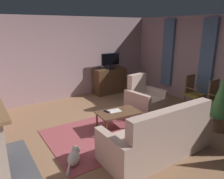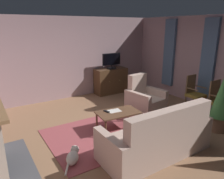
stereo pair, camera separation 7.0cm
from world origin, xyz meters
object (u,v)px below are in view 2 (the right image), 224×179
(armchair_by_fireplace, at_px, (145,101))
(sofa_floral, at_px, (158,139))
(tv_cabinet, at_px, (111,81))
(potted_plant_leafy_by_curtain, at_px, (221,101))
(television, at_px, (112,61))
(folded_newspaper, at_px, (114,111))
(tv_remote, at_px, (107,111))
(side_chair_mid_row, at_px, (218,99))
(cat, at_px, (73,156))
(side_chair_beside_plant, at_px, (194,92))
(coffee_table, at_px, (118,114))

(armchair_by_fireplace, bearing_deg, sofa_floral, -124.14)
(tv_cabinet, bearing_deg, potted_plant_leafy_by_curtain, -82.74)
(armchair_by_fireplace, bearing_deg, television, 85.48)
(potted_plant_leafy_by_curtain, bearing_deg, folded_newspaper, 144.03)
(folded_newspaper, xyz_separation_m, sofa_floral, (0.08, -1.38, -0.11))
(tv_remote, xyz_separation_m, side_chair_mid_row, (2.79, -1.01, 0.08))
(sofa_floral, bearing_deg, television, 70.12)
(tv_cabinet, distance_m, television, 0.77)
(tv_remote, distance_m, potted_plant_leafy_by_curtain, 2.61)
(tv_cabinet, height_order, cat, tv_cabinet)
(armchair_by_fireplace, distance_m, cat, 2.91)
(tv_remote, bearing_deg, sofa_floral, 179.01)
(side_chair_mid_row, relative_size, cat, 1.82)
(tv_remote, xyz_separation_m, armchair_by_fireplace, (1.48, 0.37, -0.12))
(tv_remote, distance_m, armchair_by_fireplace, 1.53)
(television, height_order, cat, television)
(tv_cabinet, bearing_deg, armchair_by_fireplace, -94.41)
(tv_cabinet, xyz_separation_m, cat, (-2.82, -3.22, -0.32))
(side_chair_mid_row, bearing_deg, sofa_floral, -170.53)
(television, xyz_separation_m, folded_newspaper, (-1.45, -2.43, -0.75))
(sofa_floral, distance_m, potted_plant_leafy_by_curtain, 1.92)
(side_chair_beside_plant, bearing_deg, cat, -172.48)
(tv_remote, bearing_deg, tv_cabinet, -45.12)
(television, height_order, potted_plant_leafy_by_curtain, television)
(side_chair_beside_plant, xyz_separation_m, cat, (-3.97, -0.52, -0.42))
(armchair_by_fireplace, xyz_separation_m, side_chair_beside_plant, (1.31, -0.63, 0.20))
(side_chair_mid_row, xyz_separation_m, side_chair_beside_plant, (-0.00, 0.75, -0.00))
(sofa_floral, relative_size, armchair_by_fireplace, 2.06)
(coffee_table, height_order, sofa_floral, sofa_floral)
(coffee_table, distance_m, side_chair_mid_row, 2.71)
(tv_remote, bearing_deg, side_chair_mid_row, -121.07)
(sofa_floral, relative_size, side_chair_beside_plant, 2.13)
(folded_newspaper, relative_size, cat, 0.54)
(sofa_floral, height_order, armchair_by_fireplace, armchair_by_fireplace)
(tv_remote, relative_size, potted_plant_leafy_by_curtain, 0.13)
(coffee_table, bearing_deg, side_chair_mid_row, -18.52)
(tv_remote, bearing_deg, cat, 112.45)
(armchair_by_fireplace, distance_m, side_chair_mid_row, 1.91)
(tv_cabinet, xyz_separation_m, sofa_floral, (-1.38, -3.87, -0.09))
(television, bearing_deg, coffee_table, -119.20)
(coffee_table, relative_size, side_chair_beside_plant, 1.01)
(tv_remote, xyz_separation_m, folded_newspaper, (0.18, -0.05, -0.01))
(tv_remote, bearing_deg, folded_newspaper, -117.00)
(coffee_table, bearing_deg, cat, -155.56)
(armchair_by_fireplace, relative_size, potted_plant_leafy_by_curtain, 0.79)
(coffee_table, relative_size, armchair_by_fireplace, 0.98)
(side_chair_beside_plant, height_order, potted_plant_leafy_by_curtain, potted_plant_leafy_by_curtain)
(television, height_order, side_chair_mid_row, television)
(television, xyz_separation_m, tv_remote, (-1.64, -2.38, -0.75))
(television, relative_size, side_chair_beside_plant, 0.70)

